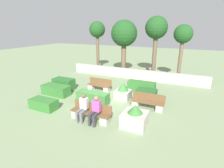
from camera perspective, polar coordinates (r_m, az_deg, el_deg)
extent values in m
plane|color=gray|center=(10.79, -1.66, -5.22)|extent=(60.00, 60.00, 0.00)
cube|color=#ADA89E|center=(15.20, 7.06, 3.30)|extent=(11.84, 0.30, 0.84)
cube|color=brown|center=(8.47, -7.17, -9.29)|extent=(2.04, 0.44, 0.05)
cube|color=brown|center=(8.55, -6.37, -7.28)|extent=(2.04, 0.04, 0.40)
cube|color=#ADA89E|center=(8.97, -11.47, -9.39)|extent=(0.36, 0.40, 0.37)
cube|color=#ADA89E|center=(8.22, -2.34, -11.73)|extent=(0.36, 0.40, 0.37)
cube|color=brown|center=(9.71, 11.52, -5.80)|extent=(1.79, 0.44, 0.05)
cube|color=brown|center=(9.84, 11.94, -4.08)|extent=(1.79, 0.04, 0.40)
cube|color=#ADA89E|center=(9.95, 7.70, -6.32)|extent=(0.36, 0.40, 0.37)
cube|color=#ADA89E|center=(9.69, 15.30, -7.53)|extent=(0.36, 0.40, 0.37)
cube|color=brown|center=(12.25, -4.29, -0.38)|extent=(1.71, 0.44, 0.05)
cube|color=brown|center=(12.39, -3.77, 0.93)|extent=(1.71, 0.04, 0.40)
cube|color=#ADA89E|center=(12.62, -6.76, -0.91)|extent=(0.36, 0.40, 0.37)
cube|color=#ADA89E|center=(12.04, -1.67, -1.73)|extent=(0.36, 0.40, 0.37)
cube|color=#333338|center=(8.15, -6.45, -9.70)|extent=(0.14, 0.46, 0.13)
cube|color=#333338|center=(8.06, -5.22, -10.00)|extent=(0.14, 0.46, 0.13)
cube|color=#333338|center=(8.09, -7.38, -11.67)|extent=(0.11, 0.11, 0.55)
cube|color=#333338|center=(7.98, -5.89, -12.06)|extent=(0.11, 0.11, 0.55)
cube|color=#B74C9E|center=(8.14, -5.05, -7.06)|extent=(0.38, 0.22, 0.54)
sphere|color=#936B4C|center=(7.97, -5.20, -4.63)|extent=(0.22, 0.22, 0.22)
cube|color=slate|center=(8.49, -10.46, -8.69)|extent=(0.14, 0.46, 0.13)
cube|color=slate|center=(8.39, -9.32, -8.98)|extent=(0.14, 0.46, 0.13)
cube|color=slate|center=(8.44, -11.40, -10.56)|extent=(0.11, 0.11, 0.55)
cube|color=slate|center=(8.31, -10.03, -10.94)|extent=(0.11, 0.11, 0.55)
cube|color=beige|center=(8.47, -9.10, -6.17)|extent=(0.38, 0.22, 0.54)
sphere|color=brown|center=(8.31, -9.30, -3.86)|extent=(0.21, 0.21, 0.21)
cube|color=#235623|center=(10.88, 11.07, -3.48)|extent=(1.19, 0.85, 0.67)
cube|color=#286028|center=(12.96, -15.48, 0.02)|extent=(1.52, 0.78, 0.79)
cube|color=#33702D|center=(12.23, 9.57, -0.83)|extent=(1.88, 0.62, 0.71)
cube|color=#33702D|center=(10.29, -21.41, -6.09)|extent=(1.51, 0.74, 0.55)
cube|color=#3D7A38|center=(10.29, -6.30, -4.47)|extent=(1.92, 0.64, 0.68)
cube|color=#33702D|center=(12.06, -17.83, -1.90)|extent=(1.86, 0.80, 0.65)
cube|color=#ADA89E|center=(8.05, 7.43, -11.39)|extent=(1.09, 1.09, 0.66)
cone|color=#387533|center=(7.81, 7.59, -8.11)|extent=(0.68, 0.68, 0.37)
cube|color=#ADA89E|center=(10.87, 3.60, -3.48)|extent=(0.89, 0.89, 0.56)
cone|color=#387533|center=(10.69, 3.65, -0.78)|extent=(0.68, 0.68, 0.53)
cylinder|color=brown|center=(17.52, -4.66, 10.01)|extent=(0.29, 0.29, 3.64)
sphere|color=#1E4C1E|center=(17.35, -4.85, 17.33)|extent=(1.51, 1.51, 1.51)
cylinder|color=brown|center=(15.90, 3.79, 8.27)|extent=(0.42, 0.42, 3.13)
sphere|color=#1E4C1E|center=(15.67, 3.96, 16.17)|extent=(2.25, 2.25, 2.25)
cylinder|color=brown|center=(15.68, 13.64, 8.77)|extent=(0.36, 0.36, 3.72)
sphere|color=#1E4C1E|center=(15.49, 14.31, 17.44)|extent=(1.85, 1.85, 1.85)
cylinder|color=brown|center=(14.69, 21.28, 6.81)|extent=(0.27, 0.27, 3.41)
sphere|color=#1E4C1E|center=(14.47, 22.24, 14.92)|extent=(1.39, 1.39, 1.39)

